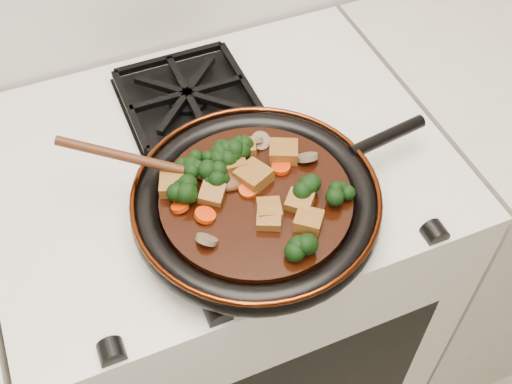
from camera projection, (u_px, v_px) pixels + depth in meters
name	position (u px, v px, depth m)	size (l,w,h in m)	color
stove	(225.00, 292.00, 1.42)	(0.76, 0.60, 0.90)	beige
burner_grate_front	(247.00, 213.00, 0.98)	(0.23, 0.23, 0.03)	black
burner_grate_back	(188.00, 97.00, 1.15)	(0.23, 0.23, 0.03)	black
skillet	(257.00, 202.00, 0.96)	(0.50, 0.37, 0.05)	black
braising_sauce	(256.00, 201.00, 0.95)	(0.29, 0.29, 0.02)	black
tofu_cube_0	(212.00, 194.00, 0.94)	(0.03, 0.03, 0.02)	brown
tofu_cube_1	(269.00, 210.00, 0.92)	(0.03, 0.04, 0.02)	brown
tofu_cube_2	(232.00, 163.00, 0.98)	(0.04, 0.04, 0.02)	brown
tofu_cube_3	(245.00, 149.00, 1.00)	(0.04, 0.03, 0.02)	brown
tofu_cube_4	(269.00, 219.00, 0.91)	(0.03, 0.03, 0.02)	brown
tofu_cube_5	(254.00, 176.00, 0.96)	(0.04, 0.05, 0.02)	brown
tofu_cube_6	(175.00, 185.00, 0.95)	(0.04, 0.04, 0.02)	brown
tofu_cube_7	(309.00, 221.00, 0.91)	(0.04, 0.04, 0.02)	brown
tofu_cube_8	(283.00, 152.00, 0.99)	(0.04, 0.04, 0.02)	brown
tofu_cube_9	(300.00, 202.00, 0.93)	(0.04, 0.03, 0.02)	brown
broccoli_floret_0	(188.00, 193.00, 0.93)	(0.06, 0.06, 0.05)	black
broccoli_floret_1	(300.00, 251.00, 0.87)	(0.06, 0.06, 0.05)	black
broccoli_floret_2	(186.00, 196.00, 0.93)	(0.06, 0.06, 0.05)	black
broccoli_floret_3	(192.00, 168.00, 0.97)	(0.06, 0.06, 0.05)	black
broccoli_floret_4	(215.00, 160.00, 0.97)	(0.06, 0.06, 0.05)	black
broccoli_floret_5	(307.00, 186.00, 0.95)	(0.06, 0.06, 0.05)	black
broccoli_floret_6	(340.00, 196.00, 0.93)	(0.06, 0.06, 0.05)	black
broccoli_floret_7	(243.00, 149.00, 0.99)	(0.06, 0.06, 0.05)	black
broccoli_floret_8	(215.00, 176.00, 0.95)	(0.06, 0.06, 0.06)	black
broccoli_floret_9	(228.00, 155.00, 0.98)	(0.06, 0.06, 0.06)	black
carrot_coin_0	(230.00, 151.00, 0.99)	(0.03, 0.03, 0.01)	red
carrot_coin_1	(180.00, 207.00, 0.93)	(0.03, 0.03, 0.01)	red
carrot_coin_2	(248.00, 190.00, 0.95)	(0.03, 0.03, 0.01)	red
carrot_coin_3	(205.00, 215.00, 0.92)	(0.03, 0.03, 0.01)	red
carrot_coin_4	(281.00, 167.00, 0.97)	(0.03, 0.03, 0.01)	red
mushroom_slice_0	(183.00, 194.00, 0.94)	(0.03, 0.03, 0.01)	brown
mushroom_slice_1	(254.00, 141.00, 1.01)	(0.03, 0.03, 0.01)	brown
mushroom_slice_2	(207.00, 240.00, 0.89)	(0.03, 0.03, 0.01)	brown
mushroom_slice_3	(307.00, 157.00, 0.98)	(0.03, 0.03, 0.01)	brown
mushroom_slice_4	(260.00, 141.00, 1.01)	(0.03, 0.03, 0.01)	brown
wooden_spoon	(177.00, 169.00, 0.95)	(0.15, 0.10, 0.26)	#411D0D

